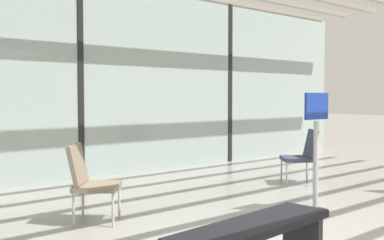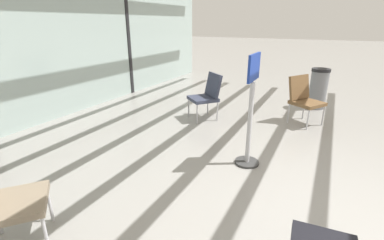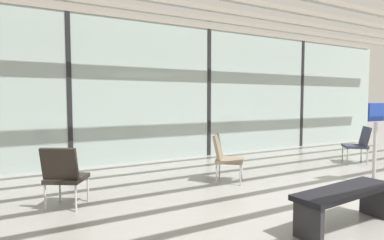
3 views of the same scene
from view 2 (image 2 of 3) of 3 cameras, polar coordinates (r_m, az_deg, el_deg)
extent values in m
cube|color=black|center=(7.28, -13.61, 18.57)|extent=(0.10, 0.12, 3.36)
cube|color=#7F705B|center=(2.71, -33.20, -14.51)|extent=(0.68, 0.68, 0.06)
cylinder|color=#BCBCC1|center=(2.62, -28.30, -20.55)|extent=(0.03, 0.03, 0.37)
cylinder|color=#BCBCC1|center=(2.96, -27.63, -15.44)|extent=(0.03, 0.03, 0.37)
cube|color=brown|center=(5.34, 23.01, 3.27)|extent=(0.66, 0.66, 0.06)
cube|color=brown|center=(5.41, 21.57, 6.40)|extent=(0.48, 0.38, 0.44)
cylinder|color=#BCBCC1|center=(5.12, 23.11, 0.05)|extent=(0.03, 0.03, 0.37)
cylinder|color=#BCBCC1|center=(5.46, 25.77, 0.81)|extent=(0.03, 0.03, 0.37)
cylinder|color=#BCBCC1|center=(5.36, 19.58, 1.36)|extent=(0.03, 0.03, 0.37)
cylinder|color=#BCBCC1|center=(5.68, 22.34, 2.02)|extent=(0.03, 0.03, 0.37)
cube|color=#33384C|center=(5.21, 2.29, 4.48)|extent=(0.68, 0.68, 0.06)
cube|color=#33384C|center=(5.24, 4.48, 7.35)|extent=(0.42, 0.46, 0.44)
cylinder|color=#BCBCC1|center=(5.38, -0.71, 2.59)|extent=(0.03, 0.03, 0.37)
cylinder|color=#BCBCC1|center=(5.01, 1.08, 1.27)|extent=(0.03, 0.03, 0.37)
cylinder|color=#BCBCC1|center=(5.54, 3.32, 3.09)|extent=(0.03, 0.03, 0.37)
cylinder|color=#BCBCC1|center=(5.18, 5.34, 1.84)|extent=(0.03, 0.03, 0.37)
cylinder|color=slate|center=(6.48, 24.90, 5.72)|extent=(0.36, 0.36, 0.80)
cylinder|color=black|center=(6.40, 25.46, 9.44)|extent=(0.38, 0.38, 0.06)
cylinder|color=#333333|center=(3.76, 11.40, -8.65)|extent=(0.32, 0.32, 0.03)
cylinder|color=#B2B2B7|center=(3.54, 11.98, -1.01)|extent=(0.06, 0.06, 1.10)
cube|color=navy|center=(3.35, 12.88, 10.72)|extent=(0.44, 0.03, 0.32)
camera|label=1|loc=(2.93, 146.03, -24.74)|focal=43.69mm
camera|label=3|loc=(3.35, 158.04, -23.54)|focal=28.98mm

